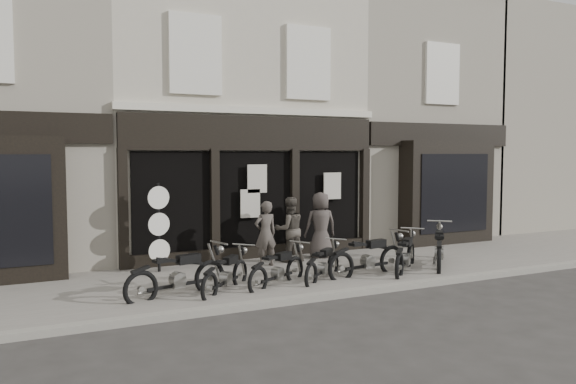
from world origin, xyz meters
name	(u,v)px	position (x,y,z in m)	size (l,w,h in m)	color
ground_plane	(306,285)	(0.00, 0.00, 0.00)	(90.00, 90.00, 0.00)	#2D2B28
pavement	(288,274)	(0.00, 0.90, 0.06)	(30.00, 4.20, 0.12)	#6A655D
kerb	(335,295)	(0.00, -1.25, 0.07)	(30.00, 0.25, 0.13)	gray
central_building	(218,116)	(0.00, 5.95, 4.08)	(7.30, 6.22, 8.34)	#B5AD9B
neighbour_right	(386,122)	(6.35, 5.90, 4.04)	(5.60, 6.73, 8.34)	gray
filler_right	(542,125)	(14.50, 6.00, 4.10)	(11.00, 6.00, 8.20)	gray
motorcycle_0	(178,279)	(-2.90, -0.06, 0.43)	(2.21, 0.91, 1.08)	black
motorcycle_1	(226,277)	(-1.91, -0.08, 0.37)	(1.58, 1.51, 0.94)	black
motorcycle_2	(278,272)	(-0.74, -0.10, 0.37)	(1.79, 1.19, 0.94)	black
motorcycle_3	(323,267)	(0.40, -0.05, 0.36)	(1.61, 1.38, 0.92)	black
motorcycle_4	(368,261)	(1.55, -0.13, 0.43)	(2.28, 0.67, 1.09)	black
motorcycle_5	(405,258)	(2.59, -0.18, 0.41)	(1.77, 1.65, 1.04)	black
motorcycle_6	(439,252)	(3.78, 0.00, 0.45)	(1.76, 1.95, 1.13)	black
man_left	(265,234)	(-0.21, 1.77, 0.93)	(0.59, 0.39, 1.62)	#443D38
man_centre	(289,229)	(0.57, 2.02, 0.96)	(0.82, 0.64, 1.68)	#443E37
man_right	(321,225)	(1.57, 2.16, 1.00)	(0.86, 0.56, 1.77)	#3E3733
advert_sign_post	(159,231)	(-2.75, 2.24, 1.08)	(0.54, 0.35, 2.22)	black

